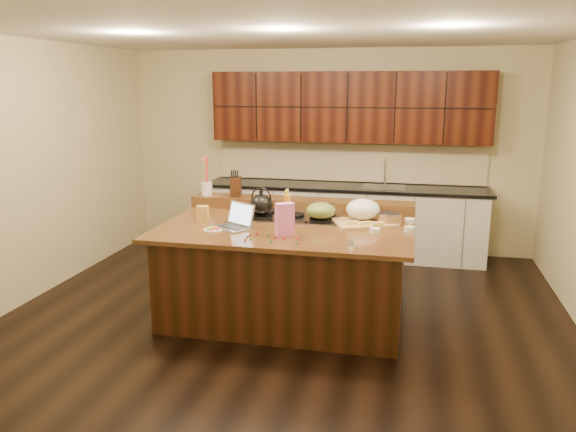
# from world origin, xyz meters

# --- Properties ---
(room) EXTENTS (5.52, 5.02, 2.72)m
(room) POSITION_xyz_m (0.00, 0.00, 1.35)
(room) COLOR black
(room) RESTS_ON ground
(island) EXTENTS (2.40, 1.60, 0.92)m
(island) POSITION_xyz_m (0.00, 0.00, 0.46)
(island) COLOR black
(island) RESTS_ON ground
(back_ledge) EXTENTS (2.40, 0.30, 0.12)m
(back_ledge) POSITION_xyz_m (0.00, 0.70, 0.98)
(back_ledge) COLOR black
(back_ledge) RESTS_ON island
(cooktop) EXTENTS (0.92, 0.52, 0.05)m
(cooktop) POSITION_xyz_m (0.00, 0.30, 0.94)
(cooktop) COLOR gray
(cooktop) RESTS_ON island
(back_counter) EXTENTS (3.70, 0.66, 2.40)m
(back_counter) POSITION_xyz_m (0.30, 2.23, 0.98)
(back_counter) COLOR silver
(back_counter) RESTS_ON ground
(kettle) EXTENTS (0.31, 0.31, 0.21)m
(kettle) POSITION_xyz_m (-0.30, 0.17, 1.07)
(kettle) COLOR black
(kettle) RESTS_ON cooktop
(green_bowl) EXTENTS (0.33, 0.33, 0.16)m
(green_bowl) POSITION_xyz_m (0.30, 0.17, 1.04)
(green_bowl) COLOR olive
(green_bowl) RESTS_ON cooktop
(laptop) EXTENTS (0.42, 0.40, 0.23)m
(laptop) POSITION_xyz_m (-0.45, -0.19, 0.98)
(laptop) COLOR #B7B7BC
(laptop) RESTS_ON island
(oil_bottle) EXTENTS (0.07, 0.07, 0.27)m
(oil_bottle) POSITION_xyz_m (-0.03, 0.11, 1.06)
(oil_bottle) COLOR orange
(oil_bottle) RESTS_ON island
(vinegar_bottle) EXTENTS (0.07, 0.07, 0.25)m
(vinegar_bottle) POSITION_xyz_m (-0.06, 0.28, 1.04)
(vinegar_bottle) COLOR silver
(vinegar_bottle) RESTS_ON island
(wooden_tray) EXTENTS (0.69, 0.61, 0.23)m
(wooden_tray) POSITION_xyz_m (0.70, 0.27, 1.02)
(wooden_tray) COLOR tan
(wooden_tray) RESTS_ON island
(ramekin_a) EXTENTS (0.12, 0.12, 0.04)m
(ramekin_a) POSITION_xyz_m (0.85, -0.10, 0.94)
(ramekin_a) COLOR white
(ramekin_a) RESTS_ON island
(ramekin_b) EXTENTS (0.13, 0.13, 0.04)m
(ramekin_b) POSITION_xyz_m (1.15, 0.02, 0.94)
(ramekin_b) COLOR white
(ramekin_b) RESTS_ON island
(ramekin_c) EXTENTS (0.10, 0.10, 0.04)m
(ramekin_c) POSITION_xyz_m (1.15, 0.35, 0.94)
(ramekin_c) COLOR white
(ramekin_c) RESTS_ON island
(strainer_bowl) EXTENTS (0.31, 0.31, 0.09)m
(strainer_bowl) POSITION_xyz_m (0.95, 0.28, 0.97)
(strainer_bowl) COLOR #996B3F
(strainer_bowl) RESTS_ON island
(kitchen_timer) EXTENTS (0.09, 0.09, 0.07)m
(kitchen_timer) POSITION_xyz_m (0.68, -0.56, 0.96)
(kitchen_timer) COLOR silver
(kitchen_timer) RESTS_ON island
(pink_bag) EXTENTS (0.18, 0.15, 0.30)m
(pink_bag) POSITION_xyz_m (0.06, -0.37, 1.07)
(pink_bag) COLOR pink
(pink_bag) RESTS_ON island
(candy_plate) EXTENTS (0.23, 0.23, 0.01)m
(candy_plate) POSITION_xyz_m (-0.63, -0.34, 0.93)
(candy_plate) COLOR white
(candy_plate) RESTS_ON island
(package_box) EXTENTS (0.12, 0.09, 0.16)m
(package_box) POSITION_xyz_m (-0.85, -0.02, 1.00)
(package_box) COLOR gold
(package_box) RESTS_ON island
(utensil_crock) EXTENTS (0.13, 0.13, 0.14)m
(utensil_crock) POSITION_xyz_m (-1.07, 0.70, 1.11)
(utensil_crock) COLOR white
(utensil_crock) RESTS_ON back_ledge
(knife_block) EXTENTS (0.14, 0.19, 0.21)m
(knife_block) POSITION_xyz_m (-0.73, 0.70, 1.15)
(knife_block) COLOR black
(knife_block) RESTS_ON back_ledge
(gumdrop_0) EXTENTS (0.02, 0.02, 0.02)m
(gumdrop_0) POSITION_xyz_m (-0.00, -0.48, 0.93)
(gumdrop_0) COLOR red
(gumdrop_0) RESTS_ON island
(gumdrop_1) EXTENTS (0.02, 0.02, 0.02)m
(gumdrop_1) POSITION_xyz_m (-0.25, -0.50, 0.93)
(gumdrop_1) COLOR #198C26
(gumdrop_1) RESTS_ON island
(gumdrop_2) EXTENTS (0.02, 0.02, 0.02)m
(gumdrop_2) POSITION_xyz_m (-0.23, -0.61, 0.93)
(gumdrop_2) COLOR red
(gumdrop_2) RESTS_ON island
(gumdrop_3) EXTENTS (0.02, 0.02, 0.02)m
(gumdrop_3) POSITION_xyz_m (0.00, -0.62, 0.93)
(gumdrop_3) COLOR #198C26
(gumdrop_3) RESTS_ON island
(gumdrop_4) EXTENTS (0.02, 0.02, 0.02)m
(gumdrop_4) POSITION_xyz_m (-0.19, -0.40, 0.93)
(gumdrop_4) COLOR red
(gumdrop_4) RESTS_ON island
(gumdrop_5) EXTENTS (0.02, 0.02, 0.02)m
(gumdrop_5) POSITION_xyz_m (-0.08, -0.43, 0.93)
(gumdrop_5) COLOR #198C26
(gumdrop_5) RESTS_ON island
(gumdrop_6) EXTENTS (0.02, 0.02, 0.02)m
(gumdrop_6) POSITION_xyz_m (0.21, -0.49, 0.93)
(gumdrop_6) COLOR red
(gumdrop_6) RESTS_ON island
(gumdrop_7) EXTENTS (0.02, 0.02, 0.02)m
(gumdrop_7) POSITION_xyz_m (0.22, -0.61, 0.93)
(gumdrop_7) COLOR #198C26
(gumdrop_7) RESTS_ON island
(gumdrop_8) EXTENTS (0.02, 0.02, 0.02)m
(gumdrop_8) POSITION_xyz_m (0.09, -0.51, 0.93)
(gumdrop_8) COLOR red
(gumdrop_8) RESTS_ON island
(gumdrop_9) EXTENTS (0.02, 0.02, 0.02)m
(gumdrop_9) POSITION_xyz_m (-0.19, -0.57, 0.93)
(gumdrop_9) COLOR #198C26
(gumdrop_9) RESTS_ON island
(gumdrop_10) EXTENTS (0.02, 0.02, 0.02)m
(gumdrop_10) POSITION_xyz_m (-0.24, -0.46, 0.93)
(gumdrop_10) COLOR red
(gumdrop_10) RESTS_ON island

